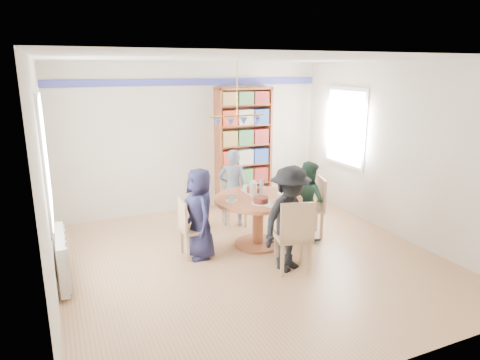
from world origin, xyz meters
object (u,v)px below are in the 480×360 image
chair_near (295,233)px  bookshelf (243,148)px  person_left (200,213)px  person_right (308,200)px  chair_far (233,198)px  person_near (290,219)px  dining_table (258,210)px  person_far (233,188)px  chair_right (314,204)px  chair_left (190,226)px  radiator (62,258)px

chair_near → bookshelf: 3.04m
chair_near → bookshelf: bookshelf is taller
chair_near → person_left: size_ratio=0.77×
person_right → chair_far: bearing=37.8°
chair_near → bookshelf: bearing=78.4°
person_right → chair_near: bearing=137.7°
person_left → person_near: bearing=47.6°
person_near → bookshelf: (0.60, 2.80, 0.40)m
dining_table → person_far: size_ratio=0.99×
dining_table → chair_right: chair_right is taller
chair_left → chair_right: (2.03, -0.02, 0.06)m
person_right → dining_table: bearing=86.2°
person_left → chair_far: bearing=137.2°
chair_right → bookshelf: (-0.35, 1.93, 0.59)m
person_far → person_near: (0.04, -1.82, 0.05)m
chair_left → person_near: 1.42m
radiator → dining_table: dining_table is taller
person_far → bookshelf: 1.26m
dining_table → person_right: bearing=-1.9°
chair_right → chair_near: chair_near is taller
radiator → chair_left: size_ratio=1.19×
person_left → person_far: bearing=136.5°
person_far → chair_right: bearing=157.8°
radiator → person_right: (3.57, 0.08, 0.26)m
chair_left → chair_far: bearing=42.5°
chair_far → person_right: bearing=-50.2°
chair_left → chair_near: bearing=-43.1°
bookshelf → chair_right: bearing=-79.8°
chair_far → person_far: size_ratio=0.64×
chair_far → chair_right: bearing=-45.6°
chair_near → chair_far: bearing=90.8°
person_far → person_left: bearing=68.9°
radiator → chair_far: bearing=22.0°
person_right → person_far: person_far is taller
person_right → person_far: (-0.86, 0.97, 0.04)m
chair_right → bookshelf: bookshelf is taller
chair_near → chair_right: bearing=46.3°
chair_right → person_far: person_far is taller
dining_table → chair_far: 0.99m
chair_far → chair_near: bearing=-89.2°
chair_left → person_far: size_ratio=0.64×
person_right → person_near: size_ratio=0.87×
person_left → person_far: (0.91, 0.98, 0.01)m
chair_far → bookshelf: (0.63, 0.94, 0.64)m
chair_left → chair_right: size_ratio=0.89×
radiator → person_far: 2.92m
chair_far → dining_table: bearing=-90.4°
person_far → dining_table: bearing=112.2°
chair_right → chair_near: size_ratio=0.95×
radiator → person_right: bearing=1.4°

